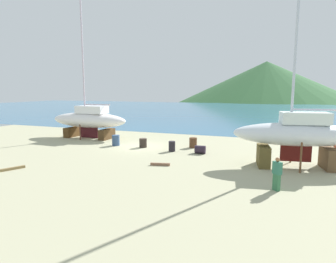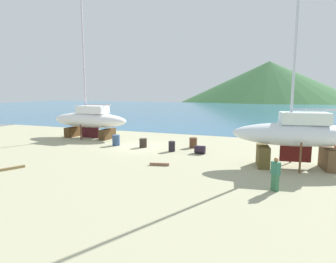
% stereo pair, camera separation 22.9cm
% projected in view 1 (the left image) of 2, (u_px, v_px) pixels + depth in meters
% --- Properties ---
extents(ground_plane, '(47.97, 47.97, 0.00)m').
position_uv_depth(ground_plane, '(118.00, 156.00, 21.52)').
color(ground_plane, tan).
extents(sea_water, '(172.78, 77.77, 0.01)m').
position_uv_depth(sea_water, '(226.00, 111.00, 68.70)').
color(sea_water, '#31668B').
rests_on(sea_water, ground).
extents(headland_hill, '(153.86, 153.86, 35.92)m').
position_uv_depth(headland_hill, '(265.00, 100.00, 134.91)').
color(headland_hill, '#2E5C31').
rests_on(headland_hill, ground).
extents(sailboat_far_slipway, '(8.16, 3.60, 13.07)m').
position_uv_depth(sailboat_far_slipway, '(297.00, 135.00, 18.18)').
color(sailboat_far_slipway, brown).
rests_on(sailboat_far_slipway, ground).
extents(sailboat_mid_port, '(8.62, 3.02, 15.05)m').
position_uv_depth(sailboat_mid_port, '(89.00, 119.00, 29.56)').
color(sailboat_mid_port, '#4F3519').
rests_on(sailboat_mid_port, ground).
extents(worker, '(0.48, 0.48, 1.68)m').
position_uv_depth(worker, '(277.00, 173.00, 14.11)').
color(worker, '#316944').
rests_on(worker, ground).
extents(barrel_by_slipway, '(0.69, 0.69, 0.94)m').
position_uv_depth(barrel_by_slipway, '(116.00, 140.00, 25.65)').
color(barrel_by_slipway, '#304A70').
rests_on(barrel_by_slipway, ground).
extents(barrel_ochre, '(0.68, 0.68, 0.83)m').
position_uv_depth(barrel_ochre, '(172.00, 146.00, 23.20)').
color(barrel_ochre, black).
rests_on(barrel_ochre, ground).
extents(barrel_tipped_left, '(0.93, 0.93, 0.86)m').
position_uv_depth(barrel_tipped_left, '(193.00, 143.00, 24.72)').
color(barrel_tipped_left, '#51331F').
rests_on(barrel_tipped_left, ground).
extents(barrel_rust_near, '(0.75, 0.75, 0.78)m').
position_uv_depth(barrel_rust_near, '(143.00, 143.00, 24.83)').
color(barrel_rust_near, '#312721').
rests_on(barrel_rust_near, ground).
extents(barrel_rust_far, '(0.87, 0.70, 0.63)m').
position_uv_depth(barrel_rust_far, '(200.00, 150.00, 22.44)').
color(barrel_rust_far, '#2B202E').
rests_on(barrel_rust_far, ground).
extents(timber_short_skew, '(1.30, 0.43, 0.17)m').
position_uv_depth(timber_short_skew, '(160.00, 164.00, 18.89)').
color(timber_short_skew, '#845D47').
rests_on(timber_short_skew, ground).
extents(timber_long_fore, '(1.39, 2.71, 0.16)m').
position_uv_depth(timber_long_fore, '(0.00, 171.00, 17.39)').
color(timber_long_fore, olive).
rests_on(timber_long_fore, ground).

